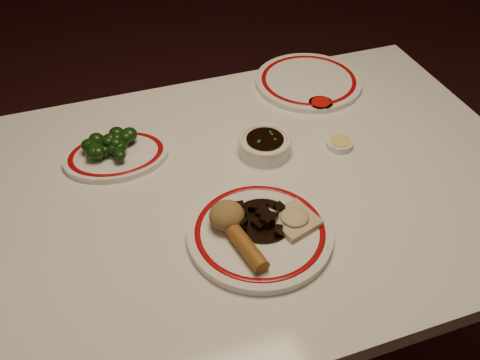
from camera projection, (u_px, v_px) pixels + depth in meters
The scene contains 13 objects.
ground at pixel (261, 353), 1.70m from camera, with size 7.00×7.00×0.00m, color black.
dining_table at pixel (268, 207), 1.26m from camera, with size 1.20×0.90×0.75m.
main_plate at pixel (260, 233), 1.06m from camera, with size 0.30×0.30×0.02m.
rice_mound at pixel (227, 215), 1.05m from camera, with size 0.07×0.07×0.05m, color olive.
spring_roll at pixel (247, 247), 1.00m from camera, with size 0.03×0.03×0.11m, color #975D25.
fried_wonton at pixel (294, 219), 1.07m from camera, with size 0.10×0.10×0.02m.
stirfry_heap at pixel (262, 217), 1.07m from camera, with size 0.12×0.12×0.03m.
broccoli_plate at pixel (116, 155), 1.25m from camera, with size 0.25×0.22×0.02m.
broccoli_pile at pixel (110, 144), 1.23m from camera, with size 0.13×0.11×0.05m.
soy_bowl at pixel (265, 146), 1.26m from camera, with size 0.12×0.12×0.04m.
sweet_sour_dish at pixel (321, 105), 1.40m from camera, with size 0.06×0.06×0.02m.
mustard_dish at pixel (340, 143), 1.28m from camera, with size 0.06×0.06×0.02m.
far_plate at pixel (308, 81), 1.49m from camera, with size 0.39×0.39×0.02m.
Camera 1 is at (-0.36, -0.82, 1.55)m, focal length 40.00 mm.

